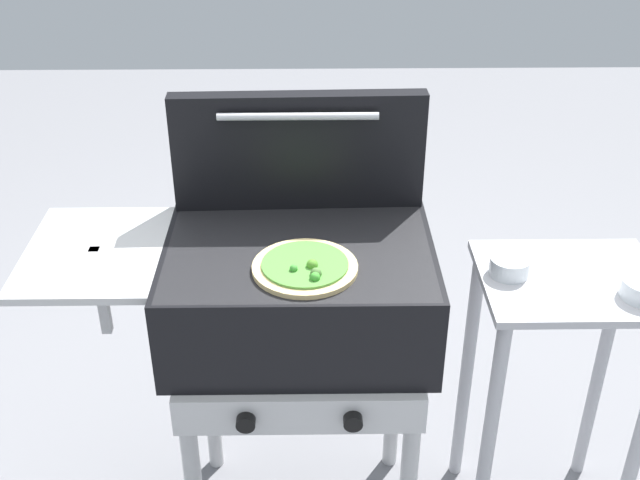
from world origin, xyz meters
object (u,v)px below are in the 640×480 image
at_px(prep_table, 557,355).
at_px(topping_bowl_far, 509,267).
at_px(pizza_veggie, 305,267).
at_px(grill, 294,299).

relative_size(prep_table, topping_bowl_far, 8.31).
distance_m(pizza_veggie, prep_table, 0.73).
distance_m(grill, prep_table, 0.70).
xyz_separation_m(grill, prep_table, (0.67, 0.00, -0.18)).
distance_m(prep_table, topping_bowl_far, 0.30).
bearing_deg(grill, prep_table, 0.37).
relative_size(grill, topping_bowl_far, 9.86).
distance_m(pizza_veggie, topping_bowl_far, 0.51).
xyz_separation_m(prep_table, topping_bowl_far, (-0.15, 0.02, 0.26)).
height_order(prep_table, topping_bowl_far, topping_bowl_far).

